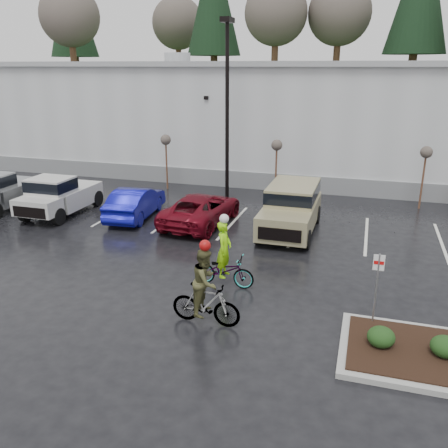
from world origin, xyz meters
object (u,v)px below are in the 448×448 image
(lamppost, at_px, (227,92))
(suv_tan, at_px, (290,210))
(sapling_west, at_px, (166,143))
(pickup_white, at_px, (64,193))
(pickup_silver, at_px, (4,189))
(cyclist_hivis, at_px, (224,264))
(fire_lane_sign, at_px, (377,281))
(cyclist_olive, at_px, (206,294))
(sapling_mid, at_px, (277,148))
(car_blue, at_px, (136,202))
(sapling_east, at_px, (426,156))
(car_red, at_px, (201,209))

(lamppost, height_order, suv_tan, lamppost)
(sapling_west, relative_size, pickup_white, 0.62)
(pickup_silver, height_order, cyclist_hivis, cyclist_hivis)
(pickup_white, distance_m, cyclist_hivis, 11.48)
(pickup_silver, bearing_deg, suv_tan, 1.82)
(fire_lane_sign, xyz_separation_m, cyclist_olive, (-4.52, -1.21, -0.49))
(sapling_mid, height_order, cyclist_olive, sapling_mid)
(pickup_silver, height_order, suv_tan, suv_tan)
(sapling_mid, height_order, car_blue, sapling_mid)
(sapling_mid, bearing_deg, suv_tan, -72.58)
(lamppost, relative_size, suv_tan, 1.81)
(car_blue, xyz_separation_m, suv_tan, (7.46, -0.01, 0.29))
(sapling_east, bearing_deg, car_blue, -157.10)
(sapling_east, relative_size, car_blue, 0.72)
(car_red, height_order, suv_tan, suv_tan)
(cyclist_olive, bearing_deg, car_blue, 39.35)
(pickup_white, bearing_deg, cyclist_olive, -38.37)
(sapling_mid, bearing_deg, lamppost, -158.20)
(pickup_white, height_order, car_red, pickup_white)
(sapling_west, distance_m, sapling_mid, 6.50)
(sapling_west, distance_m, cyclist_hivis, 13.63)
(fire_lane_sign, bearing_deg, lamppost, 123.46)
(sapling_mid, relative_size, suv_tan, 0.63)
(sapling_east, xyz_separation_m, car_blue, (-13.21, -5.58, -1.99))
(sapling_mid, distance_m, cyclist_hivis, 11.68)
(sapling_mid, height_order, suv_tan, sapling_mid)
(suv_tan, relative_size, cyclist_olive, 2.01)
(cyclist_hivis, bearing_deg, sapling_west, 34.07)
(sapling_west, bearing_deg, suv_tan, -34.09)
(lamppost, xyz_separation_m, car_red, (0.15, -4.62, -4.97))
(car_red, height_order, cyclist_hivis, cyclist_hivis)
(sapling_west, xyz_separation_m, car_red, (4.15, -5.62, -2.01))
(fire_lane_sign, xyz_separation_m, pickup_silver, (-18.18, 6.75, -0.43))
(fire_lane_sign, height_order, pickup_white, fire_lane_sign)
(car_red, bearing_deg, cyclist_olive, 115.13)
(sapling_west, relative_size, cyclist_olive, 1.26)
(suv_tan, xyz_separation_m, cyclist_olive, (-0.98, -8.42, -0.12))
(cyclist_olive, bearing_deg, sapling_east, -23.87)
(car_red, distance_m, cyclist_olive, 8.95)
(lamppost, relative_size, cyclist_olive, 3.64)
(sapling_east, relative_size, cyclist_olive, 1.26)
(sapling_west, distance_m, cyclist_olive, 15.89)
(car_blue, distance_m, cyclist_olive, 10.64)
(sapling_mid, bearing_deg, pickup_white, -148.08)
(lamppost, bearing_deg, sapling_east, 5.71)
(sapling_east, height_order, car_blue, sapling_east)
(fire_lane_sign, bearing_deg, cyclist_olive, -165.07)
(sapling_east, relative_size, pickup_white, 0.62)
(pickup_silver, bearing_deg, sapling_mid, 25.17)
(car_blue, bearing_deg, cyclist_hivis, 130.71)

